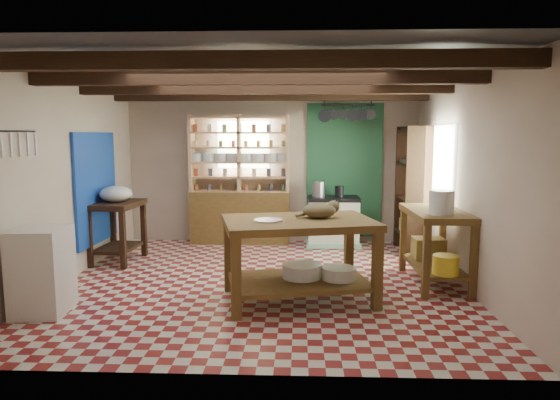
{
  "coord_description": "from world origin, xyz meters",
  "views": [
    {
      "loc": [
        0.48,
        -6.17,
        1.86
      ],
      "look_at": [
        0.22,
        0.3,
        1.02
      ],
      "focal_mm": 32.0,
      "sensor_mm": 36.0,
      "label": 1
    }
  ],
  "objects_px": {
    "white_cabinet": "(42,270)",
    "right_counter": "(435,247)",
    "work_table": "(298,260)",
    "prep_table": "(118,232)",
    "cat": "(319,210)",
    "stove": "(333,221)"
  },
  "relations": [
    {
      "from": "white_cabinet",
      "to": "right_counter",
      "type": "distance_m",
      "value": 4.56
    },
    {
      "from": "work_table",
      "to": "white_cabinet",
      "type": "distance_m",
      "value": 2.74
    },
    {
      "from": "white_cabinet",
      "to": "right_counter",
      "type": "height_order",
      "value": "right_counter"
    },
    {
      "from": "prep_table",
      "to": "right_counter",
      "type": "distance_m",
      "value": 4.48
    },
    {
      "from": "white_cabinet",
      "to": "cat",
      "type": "bearing_deg",
      "value": 6.98
    },
    {
      "from": "work_table",
      "to": "white_cabinet",
      "type": "bearing_deg",
      "value": 177.74
    },
    {
      "from": "right_counter",
      "to": "cat",
      "type": "height_order",
      "value": "cat"
    },
    {
      "from": "stove",
      "to": "prep_table",
      "type": "distance_m",
      "value": 3.46
    },
    {
      "from": "white_cabinet",
      "to": "cat",
      "type": "xyz_separation_m",
      "value": [
        2.92,
        0.6,
        0.56
      ]
    },
    {
      "from": "work_table",
      "to": "white_cabinet",
      "type": "height_order",
      "value": "work_table"
    },
    {
      "from": "right_counter",
      "to": "cat",
      "type": "xyz_separation_m",
      "value": [
        -1.48,
        -0.6,
        0.55
      ]
    },
    {
      "from": "stove",
      "to": "right_counter",
      "type": "xyz_separation_m",
      "value": [
        1.13,
        -2.14,
        0.05
      ]
    },
    {
      "from": "prep_table",
      "to": "right_counter",
      "type": "bearing_deg",
      "value": -8.11
    },
    {
      "from": "prep_table",
      "to": "stove",
      "type": "bearing_deg",
      "value": 24.31
    },
    {
      "from": "work_table",
      "to": "stove",
      "type": "xyz_separation_m",
      "value": [
        0.58,
        2.84,
        -0.05
      ]
    },
    {
      "from": "cat",
      "to": "work_table",
      "type": "bearing_deg",
      "value": -178.69
    },
    {
      "from": "prep_table",
      "to": "right_counter",
      "type": "relative_size",
      "value": 0.68
    },
    {
      "from": "right_counter",
      "to": "prep_table",
      "type": "bearing_deg",
      "value": 167.02
    },
    {
      "from": "stove",
      "to": "prep_table",
      "type": "xyz_separation_m",
      "value": [
        -3.25,
        -1.21,
        0.03
      ]
    },
    {
      "from": "stove",
      "to": "right_counter",
      "type": "relative_size",
      "value": 0.65
    },
    {
      "from": "work_table",
      "to": "right_counter",
      "type": "xyz_separation_m",
      "value": [
        1.71,
        0.7,
        0.0
      ]
    },
    {
      "from": "right_counter",
      "to": "cat",
      "type": "bearing_deg",
      "value": -158.83
    }
  ]
}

